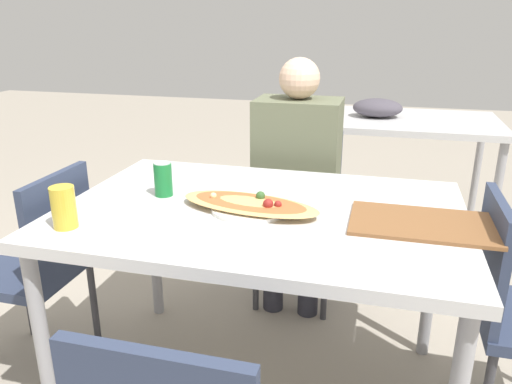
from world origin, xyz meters
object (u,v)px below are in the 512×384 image
object	(u,v)px
pizza_main	(250,205)
chair_side_left	(39,261)
soda_can	(163,179)
person_seated	(297,168)
dining_table	(261,226)
chair_far_seated	(300,205)
drink_glass	(64,207)

from	to	relation	value
pizza_main	chair_side_left	bearing A→B (deg)	-176.87
soda_can	person_seated	bearing A→B (deg)	59.44
dining_table	person_seated	xyz separation A→B (m)	(0.00, 0.68, 0.02)
chair_side_left	person_seated	xyz separation A→B (m)	(0.88, 0.76, 0.23)
chair_far_seated	pizza_main	distance (m)	0.88
chair_side_left	person_seated	size ratio (longest dim) A/B	0.70
chair_far_seated	pizza_main	world-z (taller)	chair_far_seated
person_seated	soda_can	bearing A→B (deg)	59.44
dining_table	drink_glass	size ratio (longest dim) A/B	10.27
chair_far_seated	person_seated	distance (m)	0.25
person_seated	drink_glass	distance (m)	1.15
chair_side_left	pizza_main	xyz separation A→B (m)	(0.85, 0.05, 0.30)
dining_table	chair_side_left	bearing A→B (deg)	-174.94
soda_can	dining_table	bearing A→B (deg)	-5.26
dining_table	chair_far_seated	bearing A→B (deg)	89.76
dining_table	chair_far_seated	size ratio (longest dim) A/B	1.60
person_seated	soda_can	distance (m)	0.76
person_seated	pizza_main	world-z (taller)	person_seated
dining_table	person_seated	bearing A→B (deg)	89.72
chair_far_seated	soda_can	size ratio (longest dim) A/B	6.84
chair_far_seated	person_seated	size ratio (longest dim) A/B	0.70
pizza_main	soda_can	world-z (taller)	soda_can
dining_table	soda_can	world-z (taller)	soda_can
dining_table	pizza_main	size ratio (longest dim) A/B	2.64
person_seated	drink_glass	size ratio (longest dim) A/B	9.21
chair_far_seated	pizza_main	bearing A→B (deg)	87.53
pizza_main	soda_can	size ratio (longest dim) A/B	4.15
chair_side_left	person_seated	distance (m)	1.19
pizza_main	drink_glass	xyz separation A→B (m)	(-0.52, -0.28, 0.05)
chair_side_left	person_seated	world-z (taller)	person_seated
dining_table	chair_far_seated	distance (m)	0.82
pizza_main	chair_far_seated	bearing A→B (deg)	87.53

